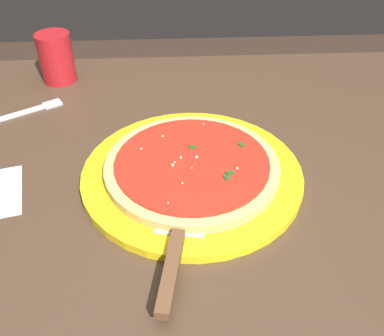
% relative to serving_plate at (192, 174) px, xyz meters
% --- Properties ---
extents(restaurant_table, '(1.04, 0.93, 0.77)m').
position_rel_serving_plate_xyz_m(restaurant_table, '(-0.03, -0.01, -0.14)').
color(restaurant_table, black).
rests_on(restaurant_table, ground_plane).
extents(serving_plate, '(0.36, 0.36, 0.01)m').
position_rel_serving_plate_xyz_m(serving_plate, '(0.00, 0.00, 0.00)').
color(serving_plate, yellow).
rests_on(serving_plate, restaurant_table).
extents(pizza, '(0.28, 0.28, 0.02)m').
position_rel_serving_plate_xyz_m(pizza, '(-0.00, -0.00, 0.02)').
color(pizza, '#DBB26B').
rests_on(pizza, serving_plate).
extents(pizza_server, '(0.08, 0.22, 0.01)m').
position_rel_serving_plate_xyz_m(pizza_server, '(0.03, 0.17, 0.01)').
color(pizza_server, silver).
rests_on(pizza_server, serving_plate).
extents(cup_tall_drink, '(0.08, 0.08, 0.11)m').
position_rel_serving_plate_xyz_m(cup_tall_drink, '(0.28, -0.36, 0.05)').
color(cup_tall_drink, '#B2191E').
rests_on(cup_tall_drink, restaurant_table).
extents(fork, '(0.17, 0.11, 0.00)m').
position_rel_serving_plate_xyz_m(fork, '(0.33, -0.22, -0.00)').
color(fork, silver).
rests_on(fork, restaurant_table).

